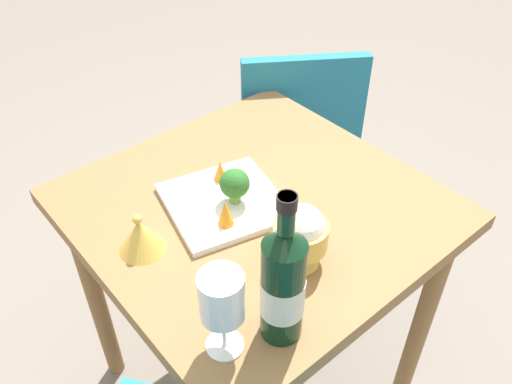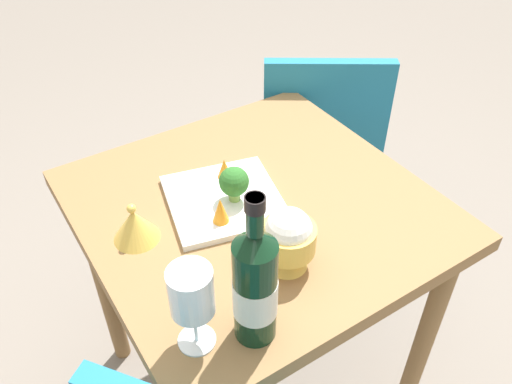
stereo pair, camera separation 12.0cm
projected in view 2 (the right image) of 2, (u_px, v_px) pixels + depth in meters
ground_plane at (256, 378)px, 1.70m from camera, size 8.00×8.00×0.00m
dining_table at (256, 235)px, 1.29m from camera, size 0.77×0.77×0.75m
chair_by_wall at (321, 137)px, 1.83m from camera, size 0.55×0.55×0.85m
wine_bottle at (255, 286)px, 0.87m from camera, size 0.08×0.08×0.32m
wine_glass at (191, 294)px, 0.85m from camera, size 0.08×0.08×0.18m
rice_bowl at (288, 238)px, 1.02m from camera, size 0.11×0.11×0.14m
rice_bowl_lid at (135, 225)px, 1.10m from camera, size 0.10×0.10×0.09m
serving_plate at (224, 200)px, 1.21m from camera, size 0.30×0.30×0.02m
broccoli_floret at (234, 182)px, 1.17m from camera, size 0.07×0.07×0.09m
carrot_garnish_left at (224, 168)px, 1.25m from camera, size 0.03×0.03×0.05m
carrot_garnish_right at (220, 210)px, 1.13m from camera, size 0.04×0.04×0.06m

